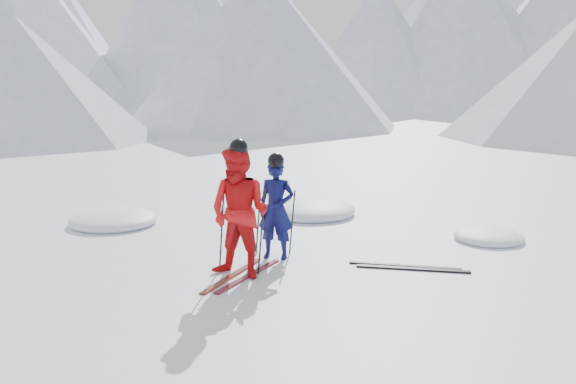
{
  "coord_description": "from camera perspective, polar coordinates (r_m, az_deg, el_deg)",
  "views": [
    {
      "loc": [
        -1.21,
        -8.85,
        2.88
      ],
      "look_at": [
        -1.52,
        0.5,
        1.1
      ],
      "focal_mm": 38.0,
      "sensor_mm": 36.0,
      "label": 1
    }
  ],
  "objects": [
    {
      "name": "pole_red_right",
      "position": [
        8.95,
        -2.5,
        -3.74
      ],
      "size": [
        0.13,
        0.09,
        1.27
      ],
      "primitive_type": "cylinder",
      "rotation": [
        -0.05,
        0.08,
        0.0
      ],
      "color": "black",
      "rests_on": "ground"
    },
    {
      "name": "pole_blue_left",
      "position": [
        9.9,
        -2.81,
        -2.96
      ],
      "size": [
        0.11,
        0.08,
        1.06
      ],
      "primitive_type": "cylinder",
      "rotation": [
        0.05,
        0.08,
        0.0
      ],
      "color": "black",
      "rests_on": "ground"
    },
    {
      "name": "skier_blue",
      "position": [
        9.67,
        -1.12,
        -1.65
      ],
      "size": [
        0.65,
        0.5,
        1.6
      ],
      "primitive_type": "imported",
      "rotation": [
        0.0,
        0.0,
        -0.22
      ],
      "color": "#0B0F47",
      "rests_on": "ground"
    },
    {
      "name": "snow_lumps",
      "position": [
        12.36,
        -2.55,
        -2.7
      ],
      "size": [
        8.56,
        3.53,
        0.42
      ],
      "color": "white",
      "rests_on": "ground"
    },
    {
      "name": "ski_worn_right",
      "position": [
        9.0,
        -3.69,
        -7.81
      ],
      "size": [
        0.82,
        1.57,
        0.03
      ],
      "primitive_type": "cube",
      "rotation": [
        0.0,
        0.0,
        -0.45
      ],
      "color": "black",
      "rests_on": "ground"
    },
    {
      "name": "pole_blue_right",
      "position": [
        9.96,
        0.4,
        -2.85
      ],
      "size": [
        0.11,
        0.07,
        1.06
      ],
      "primitive_type": "cylinder",
      "rotation": [
        -0.04,
        0.08,
        0.0
      ],
      "color": "black",
      "rests_on": "ground"
    },
    {
      "name": "ski_loose_a",
      "position": [
        9.59,
        10.86,
        -6.8
      ],
      "size": [
        1.69,
        0.41,
        0.03
      ],
      "primitive_type": "cube",
      "rotation": [
        0.0,
        0.0,
        1.38
      ],
      "color": "black",
      "rests_on": "ground"
    },
    {
      "name": "skier_red",
      "position": [
        8.76,
        -4.55,
        -1.94
      ],
      "size": [
        1.14,
        1.04,
        1.91
      ],
      "primitive_type": "imported",
      "rotation": [
        0.0,
        0.0,
        -0.41
      ],
      "color": "red",
      "rests_on": "ground"
    },
    {
      "name": "ski_loose_b",
      "position": [
        9.47,
        11.6,
        -7.07
      ],
      "size": [
        1.69,
        0.35,
        0.03
      ],
      "primitive_type": "cube",
      "rotation": [
        0.0,
        0.0,
        1.42
      ],
      "color": "black",
      "rests_on": "ground"
    },
    {
      "name": "ground",
      "position": [
        9.38,
        9.31,
        -7.25
      ],
      "size": [
        160.0,
        160.0,
        0.0
      ],
      "primitive_type": "plane",
      "color": "white",
      "rests_on": "ground"
    },
    {
      "name": "ski_worn_left",
      "position": [
        9.03,
        -5.22,
        -7.78
      ],
      "size": [
        0.71,
        1.61,
        0.03
      ],
      "primitive_type": "cube",
      "rotation": [
        0.0,
        0.0,
        -0.38
      ],
      "color": "black",
      "rests_on": "ground"
    },
    {
      "name": "mountain_range",
      "position": [
        44.86,
        11.21,
        15.51
      ],
      "size": [
        106.15,
        62.94,
        15.53
      ],
      "color": "#B2BCD1",
      "rests_on": "ground"
    },
    {
      "name": "pole_red_left",
      "position": [
        9.11,
        -6.22,
        -3.54
      ],
      "size": [
        0.13,
        0.1,
        1.27
      ],
      "primitive_type": "cylinder",
      "rotation": [
        0.06,
        0.08,
        0.0
      ],
      "color": "black",
      "rests_on": "ground"
    }
  ]
}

